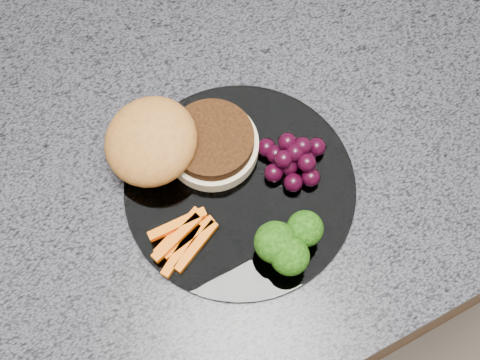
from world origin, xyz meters
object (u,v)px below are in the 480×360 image
object	(u,v)px
island_cabinet	(197,260)
grape_bunch	(293,158)
plate	(240,188)
burger	(173,144)

from	to	relation	value
island_cabinet	grape_bunch	xyz separation A→B (m)	(0.11, -0.08, 0.49)
island_cabinet	plate	distance (m)	0.48
island_cabinet	grape_bunch	world-z (taller)	grape_bunch
burger	grape_bunch	bearing A→B (deg)	-27.30
island_cabinet	grape_bunch	bearing A→B (deg)	-35.07
grape_bunch	plate	bearing A→B (deg)	176.86
burger	grape_bunch	distance (m)	0.13
island_cabinet	burger	bearing A→B (deg)	-70.24
island_cabinet	burger	world-z (taller)	burger
plate	burger	size ratio (longest dim) A/B	1.46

